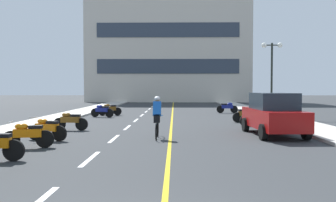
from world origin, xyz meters
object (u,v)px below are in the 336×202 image
Objects in this scene: motorcycle_5 at (70,121)px; motorcycle_9 at (110,109)px; motorcycle_4 at (47,128)px; motorcycle_10 at (227,107)px; motorcycle_6 at (254,117)px; cyclist_rider at (157,116)px; street_lamp_mid at (272,62)px; motorcycle_3 at (27,134)px; parked_car_near at (273,114)px; motorcycle_7 at (246,114)px; motorcycle_8 at (102,110)px.

motorcycle_9 is (0.23, 9.04, 0.00)m from motorcycle_5.
motorcycle_4 is 17.51m from motorcycle_10.
motorcycle_6 is 6.85m from cyclist_rider.
motorcycle_6 is at bearing -89.90° from motorcycle_10.
street_lamp_mid is 16.65m from motorcycle_4.
motorcycle_3 is at bearing -142.19° from motorcycle_6.
street_lamp_mid is 2.97× the size of motorcycle_10.
motorcycle_5 is at bearing 90.44° from motorcycle_3.
parked_car_near is 5.03m from cyclist_rider.
motorcycle_4 and motorcycle_6 have the same top height.
cyclist_rider is (4.22, 0.70, 0.41)m from motorcycle_4.
motorcycle_3 is 14.04m from motorcycle_9.
motorcycle_10 is (9.17, 14.92, 0.00)m from motorcycle_4.
motorcycle_3 is 19.02m from motorcycle_10.
motorcycle_9 is at bearing 109.25° from cyclist_rider.
motorcycle_4 and motorcycle_7 have the same top height.
parked_car_near is 9.36m from motorcycle_5.
motorcycle_4 is 0.98× the size of motorcycle_5.
motorcycle_9 is 0.96× the size of cyclist_rider.
motorcycle_4 is at bearing -135.85° from street_lamp_mid.
street_lamp_mid is 12.27m from motorcycle_8.
motorcycle_4 is at bearing -89.56° from motorcycle_8.
motorcycle_8 is 0.98× the size of motorcycle_9.
motorcycle_4 is at bearing -88.98° from motorcycle_5.
motorcycle_3 and motorcycle_5 have the same top height.
street_lamp_mid reaches higher than motorcycle_7.
parked_car_near reaches higher than motorcycle_5.
motorcycle_8 is 1.56m from motorcycle_9.
cyclist_rider is at bearing -126.45° from motorcycle_7.
motorcycle_9 is at bearing 130.25° from parked_car_near.
motorcycle_6 is (9.24, 2.14, 0.00)m from motorcycle_5.
cyclist_rider reaches higher than motorcycle_7.
motorcycle_8 is (-9.25, 3.36, 0.00)m from motorcycle_7.
motorcycle_3 is 0.95× the size of cyclist_rider.
motorcycle_10 is (-0.01, 7.52, 0.00)m from motorcycle_7.
motorcycle_8 and motorcycle_9 have the same top height.
parked_car_near is 2.57× the size of motorcycle_4.
street_lamp_mid is 14.67m from motorcycle_5.
parked_car_near is at bearing -90.45° from motorcycle_6.
motorcycle_4 is 4.30m from cyclist_rider.
motorcycle_5 is at bearing 91.02° from motorcycle_4.
motorcycle_5 is 1.00× the size of motorcycle_9.
parked_car_near is 2.51× the size of motorcycle_9.
motorcycle_8 is (-0.08, 10.76, 0.00)m from motorcycle_4.
parked_car_near reaches higher than motorcycle_10.
motorcycle_3 is at bearing -150.09° from cyclist_rider.
street_lamp_mid is 2.97× the size of motorcycle_9.
motorcycle_7 is (9.23, 4.14, 0.00)m from motorcycle_5.
motorcycle_8 is 10.14m from motorcycle_10.
motorcycle_5 is 7.50m from motorcycle_8.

